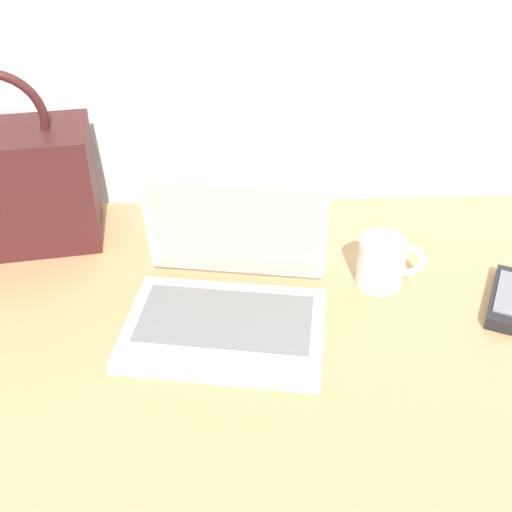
% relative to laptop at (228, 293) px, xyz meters
% --- Properties ---
extents(desk, '(1.60, 0.76, 0.03)m').
position_rel_laptop_xyz_m(desk, '(0.10, -0.00, -0.06)').
color(desk, tan).
rests_on(desk, ground).
extents(laptop, '(0.34, 0.31, 0.22)m').
position_rel_laptop_xyz_m(laptop, '(0.00, 0.00, 0.00)').
color(laptop, silver).
rests_on(laptop, desk).
extents(coffee_mug, '(0.12, 0.08, 0.09)m').
position_rel_laptop_xyz_m(coffee_mug, '(0.26, 0.08, -0.00)').
color(coffee_mug, white).
rests_on(coffee_mug, desk).
extents(remote_control_near, '(0.11, 0.16, 0.02)m').
position_rel_laptop_xyz_m(remote_control_near, '(0.46, 0.01, -0.03)').
color(remote_control_near, black).
rests_on(remote_control_near, desk).
extents(handbag, '(0.32, 0.20, 0.33)m').
position_rel_laptop_xyz_m(handbag, '(-0.39, 0.25, 0.07)').
color(handbag, '#3F1919').
rests_on(handbag, desk).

